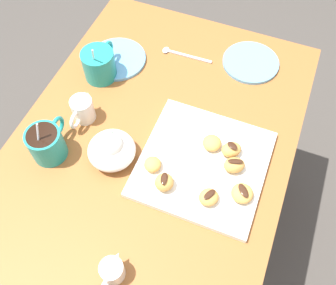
# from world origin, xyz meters

# --- Properties ---
(ground_plane) EXTENTS (8.00, 8.00, 0.00)m
(ground_plane) POSITION_xyz_m (0.00, 0.00, 0.00)
(ground_plane) COLOR #423D38
(dining_table) EXTENTS (0.99, 0.73, 0.71)m
(dining_table) POSITION_xyz_m (0.00, 0.00, 0.57)
(dining_table) COLOR #935628
(dining_table) RESTS_ON ground_plane
(pastry_plate_square) EXTENTS (0.31, 0.31, 0.02)m
(pastry_plate_square) POSITION_xyz_m (-0.03, -0.15, 0.72)
(pastry_plate_square) COLOR white
(pastry_plate_square) RESTS_ON dining_table
(coffee_mug_teal_left) EXTENTS (0.13, 0.09, 0.14)m
(coffee_mug_teal_left) POSITION_xyz_m (-0.14, 0.23, 0.76)
(coffee_mug_teal_left) COLOR teal
(coffee_mug_teal_left) RESTS_ON dining_table
(coffee_mug_teal_right) EXTENTS (0.13, 0.09, 0.14)m
(coffee_mug_teal_right) POSITION_xyz_m (0.15, 0.23, 0.76)
(coffee_mug_teal_right) COLOR teal
(coffee_mug_teal_right) RESTS_ON dining_table
(cream_pitcher_white) EXTENTS (0.10, 0.06, 0.07)m
(cream_pitcher_white) POSITION_xyz_m (-0.01, 0.21, 0.75)
(cream_pitcher_white) COLOR white
(cream_pitcher_white) RESTS_ON dining_table
(ice_cream_bowl) EXTENTS (0.12, 0.12, 0.09)m
(ice_cream_bowl) POSITION_xyz_m (-0.09, 0.08, 0.75)
(ice_cream_bowl) COLOR white
(ice_cream_bowl) RESTS_ON dining_table
(chocolate_sauce_pitcher) EXTENTS (0.09, 0.05, 0.06)m
(chocolate_sauce_pitcher) POSITION_xyz_m (-0.36, -0.05, 0.74)
(chocolate_sauce_pitcher) COLOR white
(chocolate_sauce_pitcher) RESTS_ON dining_table
(saucer_sky_left) EXTENTS (0.17, 0.17, 0.01)m
(saucer_sky_left) POSITION_xyz_m (0.36, -0.17, 0.71)
(saucer_sky_left) COLOR #66A8DB
(saucer_sky_left) RESTS_ON dining_table
(saucer_sky_right) EXTENTS (0.18, 0.18, 0.01)m
(saucer_sky_right) POSITION_xyz_m (0.22, 0.22, 0.71)
(saucer_sky_right) COLOR #66A8DB
(saucer_sky_right) RESTS_ON dining_table
(loose_spoon_near_saucer) EXTENTS (0.03, 0.16, 0.01)m
(loose_spoon_near_saucer) POSITION_xyz_m (0.31, 0.04, 0.71)
(loose_spoon_near_saucer) COLOR silver
(loose_spoon_near_saucer) RESTS_ON dining_table
(beignet_0) EXTENTS (0.08, 0.08, 0.03)m
(beignet_0) POSITION_xyz_m (-0.09, -0.26, 0.74)
(beignet_0) COLOR #D19347
(beignet_0) RESTS_ON pastry_plate_square
(chocolate_drizzle_0) EXTENTS (0.04, 0.04, 0.00)m
(chocolate_drizzle_0) POSITION_xyz_m (-0.09, -0.26, 0.75)
(chocolate_drizzle_0) COLOR #381E11
(chocolate_drizzle_0) RESTS_ON beignet_0
(beignet_1) EXTENTS (0.06, 0.07, 0.03)m
(beignet_1) POSITION_xyz_m (0.02, -0.21, 0.74)
(beignet_1) COLOR #D19347
(beignet_1) RESTS_ON pastry_plate_square
(chocolate_drizzle_1) EXTENTS (0.03, 0.03, 0.00)m
(chocolate_drizzle_1) POSITION_xyz_m (0.02, -0.21, 0.76)
(chocolate_drizzle_1) COLOR #381E11
(chocolate_drizzle_1) RESTS_ON beignet_1
(beignet_2) EXTENTS (0.07, 0.07, 0.03)m
(beignet_2) POSITION_xyz_m (-0.13, -0.19, 0.74)
(beignet_2) COLOR #D19347
(beignet_2) RESTS_ON pastry_plate_square
(chocolate_drizzle_2) EXTENTS (0.04, 0.03, 0.00)m
(chocolate_drizzle_2) POSITION_xyz_m (-0.13, -0.19, 0.76)
(chocolate_drizzle_2) COLOR #381E11
(chocolate_drizzle_2) RESTS_ON beignet_2
(beignet_3) EXTENTS (0.05, 0.05, 0.04)m
(beignet_3) POSITION_xyz_m (-0.13, -0.08, 0.74)
(beignet_3) COLOR #D19347
(beignet_3) RESTS_ON pastry_plate_square
(chocolate_drizzle_3) EXTENTS (0.04, 0.02, 0.00)m
(chocolate_drizzle_3) POSITION_xyz_m (-0.13, -0.08, 0.76)
(chocolate_drizzle_3) COLOR #381E11
(chocolate_drizzle_3) RESTS_ON beignet_3
(beignet_4) EXTENTS (0.06, 0.07, 0.04)m
(beignet_4) POSITION_xyz_m (-0.02, -0.22, 0.74)
(beignet_4) COLOR #D19347
(beignet_4) RESTS_ON pastry_plate_square
(chocolate_drizzle_4) EXTENTS (0.03, 0.04, 0.00)m
(chocolate_drizzle_4) POSITION_xyz_m (-0.02, -0.22, 0.76)
(chocolate_drizzle_4) COLOR #381E11
(chocolate_drizzle_4) RESTS_ON beignet_4
(beignet_5) EXTENTS (0.07, 0.07, 0.03)m
(beignet_5) POSITION_xyz_m (0.02, -0.15, 0.74)
(beignet_5) COLOR #D19347
(beignet_5) RESTS_ON pastry_plate_square
(beignet_6) EXTENTS (0.06, 0.06, 0.03)m
(beignet_6) POSITION_xyz_m (-0.09, -0.03, 0.74)
(beignet_6) COLOR #D19347
(beignet_6) RESTS_ON pastry_plate_square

